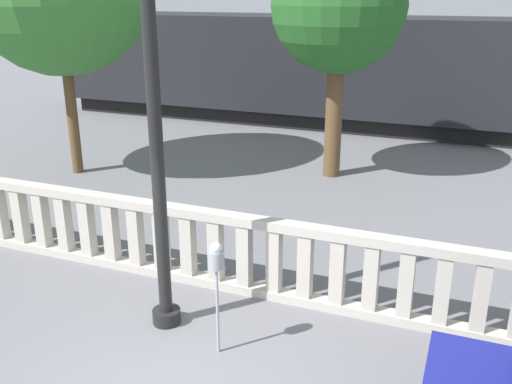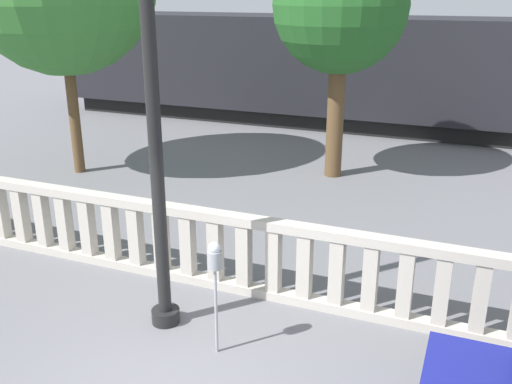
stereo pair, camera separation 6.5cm
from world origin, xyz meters
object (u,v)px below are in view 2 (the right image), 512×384
(train_near, at_px, (468,76))
(tree_right, at_px, (340,7))
(parking_meter, at_px, (215,263))
(lamppost, at_px, (151,77))

(train_near, distance_m, tree_right, 6.66)
(train_near, height_order, tree_right, tree_right)
(train_near, bearing_deg, parking_meter, -99.43)
(lamppost, distance_m, parking_meter, 2.41)
(parking_meter, bearing_deg, train_near, 80.57)
(parking_meter, bearing_deg, lamppost, 159.66)
(parking_meter, bearing_deg, tree_right, 93.84)
(lamppost, bearing_deg, train_near, 76.23)
(train_near, xyz_separation_m, tree_right, (-2.77, -5.65, 2.18))
(lamppost, bearing_deg, tree_right, 86.55)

